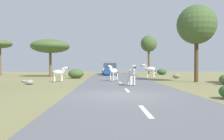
% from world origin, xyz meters
% --- Properties ---
extents(ground_plane, '(90.00, 90.00, 0.00)m').
position_xyz_m(ground_plane, '(0.00, 0.00, 0.00)').
color(ground_plane, olive).
extents(road, '(6.00, 64.00, 0.05)m').
position_xyz_m(road, '(0.44, 0.00, 0.03)').
color(road, slate).
rests_on(road, ground_plane).
extents(lane_markings, '(0.16, 56.00, 0.01)m').
position_xyz_m(lane_markings, '(0.44, -1.00, 0.05)').
color(lane_markings, silver).
rests_on(lane_markings, road).
extents(zebra_0, '(0.56, 1.53, 1.45)m').
position_xyz_m(zebra_0, '(1.01, 4.93, 0.91)').
color(zebra_0, silver).
rests_on(zebra_0, road).
extents(zebra_1, '(1.45, 0.40, 1.37)m').
position_xyz_m(zebra_1, '(-4.75, 9.36, 0.81)').
color(zebra_1, silver).
rests_on(zebra_1, ground_plane).
extents(zebra_2, '(1.08, 1.36, 1.46)m').
position_xyz_m(zebra_2, '(-0.07, 9.64, 0.92)').
color(zebra_2, silver).
rests_on(zebra_2, road).
extents(zebra_3, '(1.71, 0.82, 1.66)m').
position_xyz_m(zebra_3, '(4.21, 15.47, 0.99)').
color(zebra_3, silver).
rests_on(zebra_3, ground_plane).
extents(car_0, '(2.18, 4.42, 1.74)m').
position_xyz_m(car_0, '(-0.01, 23.00, 0.85)').
color(car_0, '#1E479E').
rests_on(car_0, road).
extents(car_1, '(2.06, 4.36, 1.74)m').
position_xyz_m(car_1, '(-0.28, 28.54, 0.85)').
color(car_1, white).
rests_on(car_1, road).
extents(tree_3, '(3.43, 3.43, 5.14)m').
position_xyz_m(tree_3, '(-15.98, 23.46, 4.46)').
color(tree_3, brown).
rests_on(tree_3, ground_plane).
extents(tree_4, '(2.81, 2.81, 6.62)m').
position_xyz_m(tree_4, '(6.73, 29.70, 5.15)').
color(tree_4, brown).
rests_on(tree_4, ground_plane).
extents(tree_5, '(4.88, 4.88, 4.73)m').
position_xyz_m(tree_5, '(-7.76, 19.11, 3.86)').
color(tree_5, brown).
rests_on(tree_5, ground_plane).
extents(tree_6, '(3.34, 3.34, 6.61)m').
position_xyz_m(tree_6, '(7.03, 9.04, 4.90)').
color(tree_6, '#4C3823').
rests_on(tree_6, ground_plane).
extents(bush_2, '(1.73, 1.56, 1.04)m').
position_xyz_m(bush_2, '(-4.05, 15.34, 0.52)').
color(bush_2, '#425B2D').
rests_on(bush_2, ground_plane).
extents(bush_3, '(1.50, 1.35, 0.90)m').
position_xyz_m(bush_3, '(8.02, 25.59, 0.45)').
color(bush_3, '#2D5628').
rests_on(bush_3, ground_plane).
extents(rock_0, '(0.63, 0.59, 0.37)m').
position_xyz_m(rock_0, '(-6.44, 6.72, 0.19)').
color(rock_0, gray).
rests_on(rock_0, ground_plane).
extents(rock_1, '(0.81, 0.72, 0.50)m').
position_xyz_m(rock_1, '(7.23, 15.37, 0.25)').
color(rock_1, gray).
rests_on(rock_1, ground_plane).
extents(rock_2, '(0.39, 0.42, 0.22)m').
position_xyz_m(rock_2, '(-7.62, 9.03, 0.11)').
color(rock_2, gray).
rests_on(rock_2, ground_plane).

